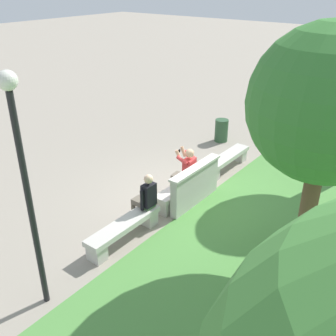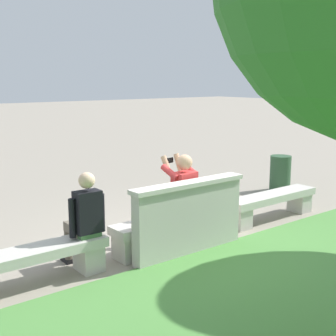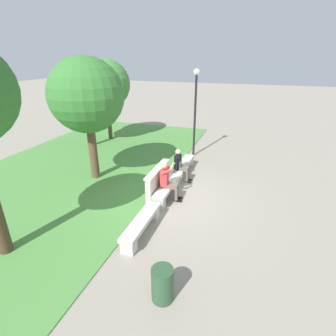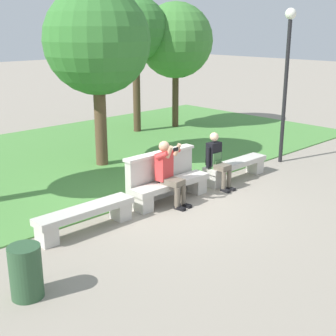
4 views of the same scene
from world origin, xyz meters
TOP-DOWN VIEW (x-y plane):
  - ground_plane at (0.00, 0.00)m, footprint 80.00×80.00m
  - grass_strip at (0.00, 4.38)m, footprint 18.20×8.00m
  - bench_main at (-2.14, 0.00)m, footprint 1.93×0.40m
  - bench_near at (0.00, 0.00)m, footprint 1.93×0.40m
  - bench_mid at (2.14, 0.00)m, footprint 1.93×0.40m
  - backrest_wall_with_plaque at (0.00, 0.34)m, footprint 1.81×0.24m
  - person_photographer at (-0.15, -0.08)m, footprint 0.50×0.75m
  - person_distant at (1.37, -0.07)m, footprint 0.48×0.68m
  - backpack at (1.36, 0.01)m, footprint 0.28×0.24m
  - tree_behind_wall at (3.81, 5.62)m, footprint 2.08×2.08m
  - tree_right_background at (0.53, 3.17)m, footprint 2.64×2.64m
  - tree_far_back at (5.32, 5.28)m, footprint 2.58×2.58m
  - trash_bin at (-3.93, -1.24)m, footprint 0.44×0.44m
  - lamp_post at (4.20, 0.10)m, footprint 0.28×0.28m

SIDE VIEW (x-z plane):
  - ground_plane at x=0.00m, z-range 0.00..0.00m
  - grass_strip at x=0.00m, z-range 0.00..0.03m
  - bench_main at x=-2.14m, z-range 0.07..0.52m
  - bench_near at x=0.00m, z-range 0.07..0.52m
  - bench_mid at x=2.14m, z-range 0.07..0.52m
  - trash_bin at x=-3.93m, z-range 0.00..0.75m
  - backrest_wall_with_plaque at x=0.00m, z-range 0.01..1.02m
  - backpack at x=1.36m, z-range 0.41..0.84m
  - person_distant at x=1.37m, z-range 0.04..1.30m
  - person_photographer at x=-0.15m, z-range 0.08..1.40m
  - lamp_post at x=4.20m, z-range 0.60..4.56m
  - tree_far_back at x=5.32m, z-range 0.87..5.20m
  - tree_right_background at x=0.53m, z-range 0.90..5.40m
  - tree_behind_wall at x=3.81m, z-range 1.16..5.65m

